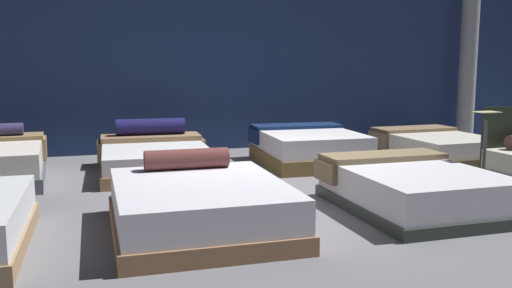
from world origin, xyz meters
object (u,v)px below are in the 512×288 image
at_px(bed_5, 155,157).
at_px(price_sign, 484,164).
at_px(bed_2, 413,188).
at_px(support_pillar, 468,57).
at_px(bed_7, 436,145).
at_px(bed_1, 199,206).
at_px(bed_6, 309,147).

xyz_separation_m(bed_5, price_sign, (3.62, -2.76, 0.17)).
relative_size(bed_2, support_pillar, 0.57).
height_order(bed_5, price_sign, price_sign).
distance_m(bed_7, support_pillar, 2.85).
bearing_deg(bed_2, bed_1, -177.94).
bearing_deg(support_pillar, bed_7, -139.13).
bearing_deg(bed_7, bed_1, -149.65).
bearing_deg(bed_7, bed_6, 177.46).
height_order(bed_2, price_sign, price_sign).
xyz_separation_m(bed_1, support_pillar, (6.58, 4.55, 1.50)).
height_order(bed_2, bed_7, bed_2).
distance_m(bed_2, price_sign, 1.18).
relative_size(bed_6, bed_7, 0.95).
height_order(bed_5, bed_6, bed_5).
distance_m(bed_2, support_pillar, 6.28).
height_order(bed_1, support_pillar, support_pillar).
relative_size(bed_7, price_sign, 2.00).
bearing_deg(bed_6, bed_1, -125.94).
distance_m(bed_6, price_sign, 2.94).
bearing_deg(support_pillar, price_sign, -125.51).
distance_m(bed_5, price_sign, 4.55).
relative_size(bed_6, support_pillar, 0.57).
relative_size(bed_5, bed_6, 1.11).
bearing_deg(price_sign, support_pillar, 54.49).
xyz_separation_m(bed_2, bed_7, (2.34, 2.91, -0.03)).
bearing_deg(bed_7, price_sign, -116.05).
xyz_separation_m(bed_5, support_pillar, (6.63, 1.46, 1.52)).
distance_m(bed_6, bed_7, 2.37).
bearing_deg(bed_7, support_pillar, 39.19).
relative_size(bed_1, bed_7, 0.98).
bearing_deg(bed_6, price_sign, -64.05).
height_order(bed_2, bed_5, bed_5).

